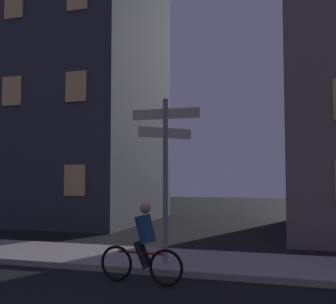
# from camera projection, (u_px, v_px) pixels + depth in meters

# --- Properties ---
(sidewalk_kerb) EXTENTS (40.00, 2.58, 0.14)m
(sidewalk_kerb) POSITION_uv_depth(u_px,v_px,m) (153.00, 260.00, 10.16)
(sidewalk_kerb) COLOR #9E9991
(sidewalk_kerb) RESTS_ON ground_plane
(signpost) EXTENTS (1.64, 1.00, 3.82)m
(signpost) POSITION_uv_depth(u_px,v_px,m) (165.00, 164.00, 9.52)
(signpost) COLOR gray
(signpost) RESTS_ON sidewalk_kerb
(cyclist) EXTENTS (1.82, 0.36, 1.61)m
(cyclist) POSITION_uv_depth(u_px,v_px,m) (143.00, 246.00, 8.15)
(cyclist) COLOR black
(cyclist) RESTS_ON ground_plane
(building_left_block) EXTENTS (8.90, 7.96, 12.16)m
(building_left_block) POSITION_uv_depth(u_px,v_px,m) (63.00, 99.00, 20.63)
(building_left_block) COLOR #383842
(building_left_block) RESTS_ON ground_plane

